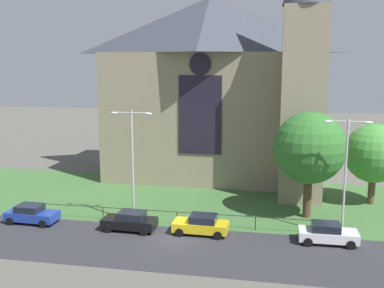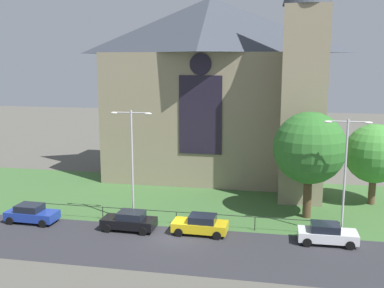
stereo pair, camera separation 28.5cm
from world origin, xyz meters
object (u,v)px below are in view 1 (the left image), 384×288
Objects in this scene: streetlamp_far at (346,164)px; parked_car_black at (130,221)px; parked_car_blue at (32,214)px; church_building at (215,87)px; parked_car_yellow at (201,225)px; streetlamp_near at (132,153)px; tree_right_near at (310,148)px; tree_right_far at (374,153)px; parked_car_white at (327,233)px.

streetlamp_far reaches higher than parked_car_black.
streetlamp_far is at bearing -172.66° from parked_car_black.
church_building is at bearing 56.88° from parked_car_blue.
streetlamp_far is at bearing -171.05° from parked_car_yellow.
streetlamp_near is 2.19× the size of parked_car_black.
streetlamp_far is at bearing 0.00° from streetlamp_near.
parked_car_blue is at bearing -176.31° from streetlamp_far.
streetlamp_near is at bearing -80.75° from parked_car_black.
church_building is at bearing 127.95° from tree_right_near.
tree_right_near reaches higher than tree_right_far.
tree_right_far is 12.26m from parked_car_white.
church_building is 17.66m from streetlamp_near.
parked_car_yellow is at bearing -172.32° from streetlamp_far.
parked_car_blue is 1.00× the size of parked_car_black.
tree_right_far reaches higher than parked_car_yellow.
parked_car_white is (9.34, -0.07, 0.00)m from parked_car_yellow.
tree_right_near is 4.74m from streetlamp_far.
streetlamp_near is 16.09m from parked_car_white.
tree_right_near is 1.00× the size of streetlamp_far.
streetlamp_far reaches higher than parked_car_yellow.
tree_right_near reaches higher than parked_car_white.
parked_car_blue is 1.01× the size of parked_car_white.
tree_right_near reaches higher than streetlamp_far.
parked_car_black is 5.63m from parked_car_yellow.
tree_right_far is 18.12m from parked_car_yellow.
tree_right_far reaches higher than parked_car_black.
church_building reaches higher than streetlamp_near.
streetlamp_far is at bearing 50.34° from parked_car_white.
streetlamp_far is at bearing 5.44° from parked_car_blue.
parked_car_yellow is (5.86, -1.42, -5.07)m from streetlamp_near.
church_building is at bearing -101.42° from parked_car_black.
streetlamp_far is (12.03, -16.52, -4.62)m from church_building.
parked_car_black is (-16.17, -1.69, -4.91)m from streetlamp_far.
church_building is 6.13× the size of parked_car_black.
church_building is 20.37m from parked_car_yellow.
tree_right_near is at bearing -141.30° from tree_right_far.
parked_car_blue is (-12.62, -18.11, -9.53)m from church_building.
streetlamp_near is (-20.15, -8.98, 1.03)m from tree_right_far.
streetlamp_near is 5.35m from parked_car_black.
streetlamp_near is (-14.05, -4.10, -0.17)m from tree_right_near.
streetlamp_far is at bearing -53.92° from church_building.
tree_right_far is 9.77m from streetlamp_far.
tree_right_far is 1.78× the size of parked_car_white.
tree_right_far is 1.77× the size of parked_car_black.
streetlamp_far reaches higher than tree_right_far.
parked_car_black is (-19.91, -10.67, -4.03)m from tree_right_far.
church_building is 23.07m from parked_car_white.
parked_car_white is (10.84, -18.00, -9.53)m from church_building.
tree_right_near is at bearing -144.73° from parked_car_yellow.
streetlamp_near is at bearing 173.64° from parked_car_white.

